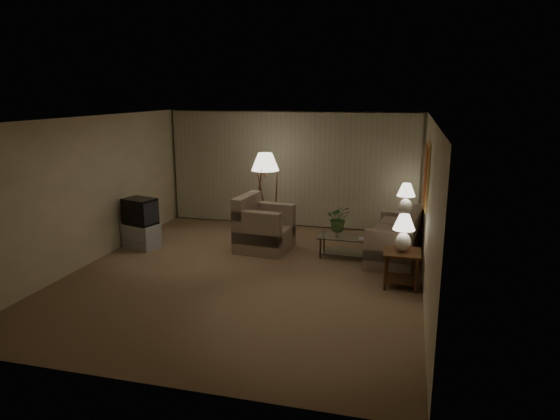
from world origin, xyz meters
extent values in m
plane|color=brown|center=(0.00, 0.00, 0.00)|extent=(7.00, 7.00, 0.00)
cube|color=beige|center=(0.00, 3.50, 1.35)|extent=(6.00, 0.04, 2.70)
cube|color=beige|center=(-3.00, 0.00, 1.35)|extent=(0.04, 7.00, 2.70)
cube|color=beige|center=(3.00, 0.00, 1.35)|extent=(0.04, 7.00, 2.70)
cube|color=white|center=(0.00, 0.00, 2.70)|extent=(6.00, 7.00, 0.04)
cube|color=tan|center=(0.00, 3.42, 1.35)|extent=(5.85, 0.12, 2.65)
cube|color=gold|center=(2.98, 0.80, 1.75)|extent=(0.03, 0.90, 1.10)
cube|color=#A5261E|center=(2.95, 0.80, 1.75)|extent=(0.02, 0.80, 1.00)
cube|color=gray|center=(2.50, 1.47, 0.20)|extent=(1.91, 1.29, 0.39)
cube|color=gray|center=(-0.07, 1.43, 0.23)|extent=(1.23, 1.19, 0.46)
cube|color=#391D0F|center=(2.65, 0.12, 0.58)|extent=(0.59, 0.59, 0.04)
cube|color=#391D0F|center=(2.65, 0.12, 0.12)|extent=(0.50, 0.50, 0.02)
cylinder|color=#391D0F|center=(2.40, -0.13, 0.28)|extent=(0.05, 0.05, 0.56)
cylinder|color=#391D0F|center=(2.40, 0.37, 0.28)|extent=(0.05, 0.05, 0.56)
cylinder|color=#391D0F|center=(2.90, -0.13, 0.28)|extent=(0.05, 0.05, 0.56)
cylinder|color=#391D0F|center=(2.90, 0.37, 0.28)|extent=(0.05, 0.05, 0.56)
cube|color=#391D0F|center=(2.65, 2.72, 0.58)|extent=(0.45, 0.38, 0.04)
cube|color=#391D0F|center=(2.65, 2.72, 0.12)|extent=(0.39, 0.32, 0.02)
cylinder|color=#391D0F|center=(2.47, 2.58, 0.28)|extent=(0.05, 0.05, 0.56)
cylinder|color=#391D0F|center=(2.47, 2.86, 0.28)|extent=(0.05, 0.05, 0.56)
cylinder|color=#391D0F|center=(2.83, 2.58, 0.28)|extent=(0.05, 0.05, 0.56)
cylinder|color=#391D0F|center=(2.83, 2.86, 0.28)|extent=(0.05, 0.05, 0.56)
ellipsoid|color=white|center=(2.65, 0.12, 0.76)|extent=(0.25, 0.25, 0.31)
cylinder|color=white|center=(2.65, 0.12, 0.95)|extent=(0.03, 0.03, 0.07)
cone|color=white|center=(2.65, 0.12, 1.09)|extent=(0.36, 0.36, 0.25)
ellipsoid|color=white|center=(2.65, 2.72, 0.77)|extent=(0.27, 0.27, 0.34)
cylinder|color=white|center=(2.65, 2.72, 0.97)|extent=(0.03, 0.03, 0.08)
cone|color=white|center=(2.65, 2.72, 1.13)|extent=(0.38, 0.38, 0.27)
cube|color=silver|center=(1.58, 1.37, 0.41)|extent=(1.05, 0.57, 0.02)
cube|color=silver|center=(1.58, 1.37, 0.10)|extent=(0.98, 0.50, 0.01)
cylinder|color=#403119|center=(1.12, 1.15, 0.20)|extent=(0.04, 0.04, 0.40)
cylinder|color=#403119|center=(1.12, 1.59, 0.20)|extent=(0.04, 0.04, 0.40)
cylinder|color=#403119|center=(2.03, 1.15, 0.20)|extent=(0.04, 0.04, 0.40)
cylinder|color=#403119|center=(2.03, 1.59, 0.20)|extent=(0.04, 0.04, 0.40)
cube|color=#9B9B9D|center=(-2.55, 0.92, 0.25)|extent=(0.95, 0.82, 0.50)
cube|color=black|center=(-2.55, 0.92, 0.77)|extent=(0.86, 0.78, 0.53)
cylinder|color=#391D0F|center=(-0.32, 2.38, 1.45)|extent=(0.04, 0.04, 0.27)
cone|color=white|center=(-0.32, 2.38, 1.66)|extent=(0.60, 0.60, 0.37)
cylinder|color=#B2683C|center=(-0.30, 2.18, 0.22)|extent=(0.87, 0.87, 0.44)
imported|color=white|center=(1.43, 1.37, 0.49)|extent=(0.17, 0.17, 0.14)
imported|color=#3D682E|center=(1.43, 1.37, 0.81)|extent=(0.53, 0.48, 0.51)
imported|color=olive|center=(1.83, 1.27, 0.42)|extent=(0.15, 0.21, 0.02)
camera|label=1|loc=(2.67, -7.86, 3.13)|focal=32.00mm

